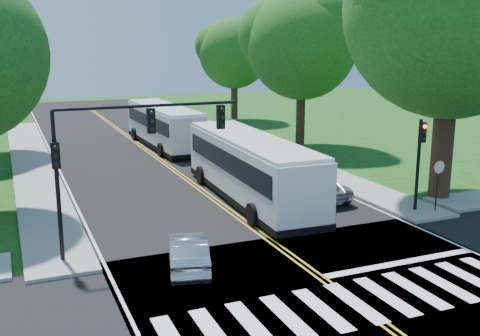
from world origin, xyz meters
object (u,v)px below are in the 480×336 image
signal_nw (121,144)px  signal_ne (420,153)px  hatchback (188,252)px  bus_follow (164,125)px  dark_sedan (276,163)px  bus_lead (250,167)px  suv (315,187)px

signal_nw → signal_ne: signal_nw is taller
hatchback → signal_nw: bearing=-36.6°
signal_ne → hatchback: (-12.24, -2.25, -2.31)m
bus_follow → dark_sedan: bus_follow is taller
bus_lead → hatchback: (-5.74, -7.40, -1.11)m
suv → dark_sedan: (0.85, 6.32, -0.03)m
signal_ne → bus_follow: signal_ne is taller
signal_ne → signal_nw: bearing=-180.0°
suv → dark_sedan: bearing=-101.1°
signal_ne → bus_follow: bearing=106.8°
suv → dark_sedan: suv is taller
bus_follow → signal_ne: bearing=105.3°
signal_nw → suv: (10.81, 4.03, -3.75)m
signal_nw → suv: signal_nw is taller
bus_lead → dark_sedan: bus_lead is taller
signal_nw → hatchback: signal_nw is taller
signal_ne → bus_lead: bearing=141.6°
bus_lead → dark_sedan: 6.71m
signal_ne → bus_lead: 8.37m
signal_nw → bus_lead: (7.56, 5.16, -2.61)m
signal_ne → dark_sedan: signal_ne is taller
signal_nw → hatchback: (1.82, -2.24, -3.72)m
bus_lead → dark_sedan: (4.10, 5.18, -1.17)m
signal_ne → hatchback: bearing=-169.6°
bus_follow → dark_sedan: 12.15m
bus_follow → signal_nw: bearing=69.5°
bus_follow → suv: size_ratio=2.82×
suv → hatchback: bearing=31.4°
bus_follow → suv: bearing=99.1°
signal_ne → dark_sedan: (-2.40, 10.33, -2.37)m
signal_nw → bus_follow: signal_nw is taller
signal_ne → hatchback: size_ratio=1.13×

